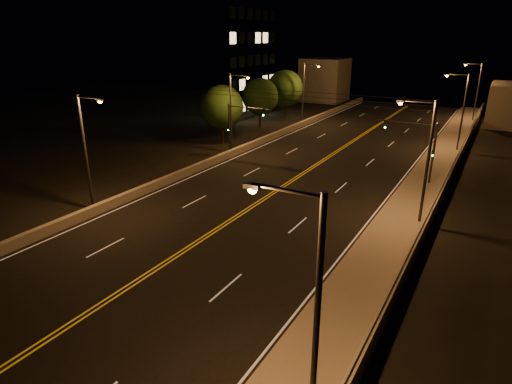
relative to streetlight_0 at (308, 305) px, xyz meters
The scene contains 23 objects.
road 19.89m from the streetlight_0, 126.71° to the left, with size 18.00×120.00×0.02m, color black.
sidewalk 16.19m from the streetlight_0, 92.62° to the left, with size 3.60×120.00×0.30m, color gray.
curb 16.40m from the streetlight_0, 99.48° to the left, with size 0.14×120.00×0.15m, color gray.
parapet_wall 16.02m from the streetlight_0, 86.50° to the left, with size 0.30×120.00×1.00m, color gray.
jersey_barrier 26.29m from the streetlight_0, 143.40° to the left, with size 0.45×120.00×0.73m, color gray.
distant_building_right 62.63m from the streetlight_0, 85.43° to the left, with size 6.00×10.00×5.89m, color slate.
distant_building_left 77.06m from the streetlight_0, 110.92° to the left, with size 8.00×8.00×8.12m, color slate.
parapet_rail 15.89m from the streetlight_0, 86.50° to the left, with size 0.06×0.06×120.00m, color black.
lane_markings 19.83m from the streetlight_0, 126.84° to the left, with size 17.32×116.00×0.00m.
streetlight_0 is the anchor object (origin of this frame).
streetlight_1 19.21m from the streetlight_0, 90.00° to the left, with size 2.55×0.28×8.60m.
streetlight_2 41.85m from the streetlight_0, 90.00° to the left, with size 2.55×0.28×8.60m.
streetlight_3 62.42m from the streetlight_0, 90.00° to the left, with size 2.55×0.28×8.60m.
streetlight_4 23.57m from the streetlight_0, 155.32° to the left, with size 2.55×0.28×8.60m.
streetlight_5 36.17m from the streetlight_0, 126.30° to the left, with size 2.55×0.28×8.60m.
streetlight_6 53.03m from the streetlight_0, 113.82° to the left, with size 2.55×0.28×8.60m.
traffic_signal_right 28.24m from the streetlight_0, 93.19° to the left, with size 5.11×0.31×5.57m.
traffic_signal_left 34.71m from the streetlight_0, 125.72° to the left, with size 5.11×0.31×5.57m.
overhead_wires 27.56m from the streetlight_0, 114.78° to the left, with size 22.00×0.03×0.83m.
building_tower 66.69m from the streetlight_0, 130.57° to the left, with size 24.00×15.00×28.55m.
tree_0 40.59m from the streetlight_0, 127.84° to the left, with size 5.17×5.17×7.00m.
tree_1 50.06m from the streetlight_0, 121.00° to the left, with size 5.07×5.07×6.87m.
tree_2 56.23m from the streetlight_0, 116.94° to the left, with size 5.53×5.53×7.50m.
Camera 1 is at (15.49, -5.47, 12.50)m, focal length 30.00 mm.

